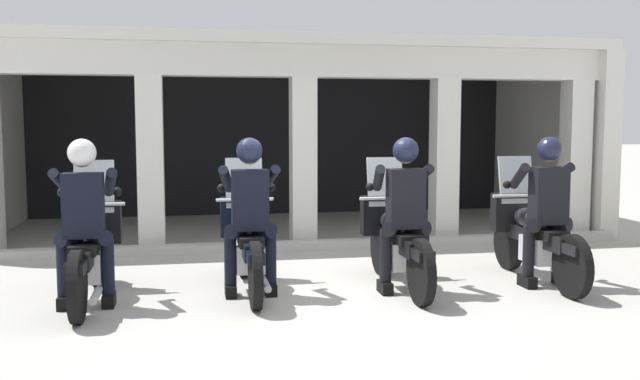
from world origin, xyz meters
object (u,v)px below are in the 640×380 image
at_px(motorcycle_far_left, 90,249).
at_px(motorcycle_center_right, 396,239).
at_px(police_officer_far_left, 84,208).
at_px(police_officer_center_right, 405,201).
at_px(motorcycle_center_left, 248,242).
at_px(police_officer_center_left, 250,203).
at_px(motorcycle_far_right, 533,235).
at_px(police_officer_far_right, 547,198).

relative_size(motorcycle_far_left, motorcycle_center_right, 1.00).
relative_size(police_officer_far_left, police_officer_center_right, 1.00).
height_order(motorcycle_center_left, police_officer_center_right, police_officer_center_right).
bearing_deg(police_officer_far_left, motorcycle_center_right, -5.47).
distance_m(motorcycle_far_left, police_officer_center_left, 1.62).
bearing_deg(motorcycle_center_right, police_officer_center_right, -89.67).
xyz_separation_m(motorcycle_far_left, police_officer_center_left, (1.55, -0.12, 0.44)).
height_order(motorcycle_center_right, police_officer_center_right, police_officer_center_right).
bearing_deg(motorcycle_center_left, police_officer_center_left, -91.50).
relative_size(police_officer_far_left, motorcycle_far_right, 0.78).
bearing_deg(motorcycle_far_right, police_officer_center_right, -170.67).
bearing_deg(police_officer_far_right, police_officer_center_left, 176.43).
height_order(motorcycle_center_left, police_officer_far_right, police_officer_far_right).
bearing_deg(police_officer_center_left, police_officer_far_left, -175.13).
distance_m(motorcycle_far_left, police_officer_center_right, 3.15).
distance_m(motorcycle_center_right, police_officer_center_right, 0.52).
distance_m(police_officer_center_left, motorcycle_center_right, 1.62).
relative_size(motorcycle_center_right, motorcycle_far_right, 1.00).
bearing_deg(motorcycle_far_left, police_officer_center_right, -15.90).
xyz_separation_m(police_officer_far_left, police_officer_center_right, (3.11, 0.02, 0.00)).
distance_m(motorcycle_center_left, motorcycle_center_right, 1.56).
relative_size(motorcycle_far_left, police_officer_far_right, 1.29).
height_order(motorcycle_center_left, police_officer_center_left, police_officer_center_left).
distance_m(police_officer_center_right, police_officer_far_right, 1.55).
bearing_deg(motorcycle_far_right, motorcycle_center_left, 176.43).
relative_size(motorcycle_center_left, police_officer_center_left, 1.29).
xyz_separation_m(police_officer_center_left, motorcycle_center_right, (1.55, 0.13, -0.44)).
relative_size(motorcycle_center_right, police_officer_center_right, 1.29).
height_order(motorcycle_center_left, motorcycle_far_right, same).
xyz_separation_m(motorcycle_far_left, motorcycle_center_right, (3.11, 0.02, 0.00)).
xyz_separation_m(motorcycle_far_left, police_officer_far_left, (-0.00, -0.28, 0.44)).
distance_m(motorcycle_far_left, motorcycle_far_right, 4.66).
height_order(motorcycle_far_left, police_officer_center_left, police_officer_center_left).
xyz_separation_m(motorcycle_far_left, police_officer_center_right, (3.11, -0.27, 0.44)).
bearing_deg(motorcycle_far_right, motorcycle_far_left, 179.47).
relative_size(motorcycle_far_left, police_officer_far_left, 1.29).
relative_size(police_officer_center_left, police_officer_far_right, 1.00).
distance_m(police_officer_far_left, police_officer_far_right, 4.66).
bearing_deg(motorcycle_center_right, police_officer_center_left, -174.52).
xyz_separation_m(motorcycle_center_left, motorcycle_center_right, (1.55, -0.15, 0.00)).
distance_m(motorcycle_center_right, motorcycle_far_right, 1.55).
distance_m(motorcycle_far_left, motorcycle_center_left, 1.56).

